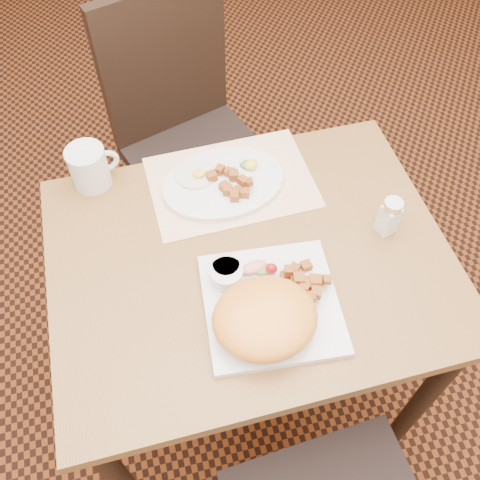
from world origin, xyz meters
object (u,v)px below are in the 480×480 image
object	(u,v)px
table	(250,282)
coffee_mug	(90,167)
salt_shaker	(389,216)
chair_far	(187,128)
plate_oval	(224,183)
plate_square	(271,304)

from	to	relation	value
table	coffee_mug	bearing A→B (deg)	135.06
table	salt_shaker	distance (m)	0.36
chair_far	table	bearing A→B (deg)	74.45
plate_oval	salt_shaker	bearing A→B (deg)	-34.28
plate_square	coffee_mug	xyz separation A→B (m)	(-0.33, 0.45, 0.05)
chair_far	coffee_mug	size ratio (longest dim) A/B	7.86
plate_square	coffee_mug	size ratio (longest dim) A/B	2.27
table	plate_oval	world-z (taller)	plate_oval
plate_square	salt_shaker	bearing A→B (deg)	21.88
plate_square	chair_far	bearing A→B (deg)	92.62
table	chair_far	size ratio (longest dim) A/B	0.93
coffee_mug	plate_square	bearing A→B (deg)	-53.95
salt_shaker	plate_square	bearing A→B (deg)	-158.12
chair_far	coffee_mug	xyz separation A→B (m)	(-0.29, -0.36, 0.26)
table	chair_far	bearing A→B (deg)	92.35
table	plate_square	xyz separation A→B (m)	(0.01, -0.13, 0.12)
plate_square	coffee_mug	world-z (taller)	coffee_mug
coffee_mug	chair_far	bearing A→B (deg)	51.19
table	chair_far	distance (m)	0.69
chair_far	salt_shaker	distance (m)	0.81
table	chair_far	world-z (taller)	chair_far
plate_oval	salt_shaker	distance (m)	0.40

